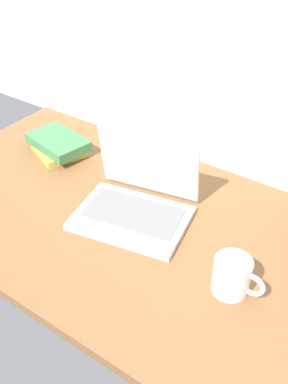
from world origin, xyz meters
The scene contains 4 objects.
desk centered at (0.00, 0.00, 0.01)m, with size 1.60×0.76×0.03m.
laptop centered at (-0.10, 0.04, 0.08)m, with size 0.35×0.31×0.22m.
coffee_mug centered at (0.25, -0.07, 0.08)m, with size 0.13×0.09×0.09m.
book_stack centered at (-0.51, 0.15, 0.06)m, with size 0.23×0.20×0.06m.
Camera 1 is at (0.48, -0.75, 0.84)m, focal length 41.13 mm.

